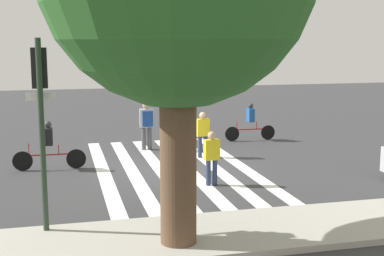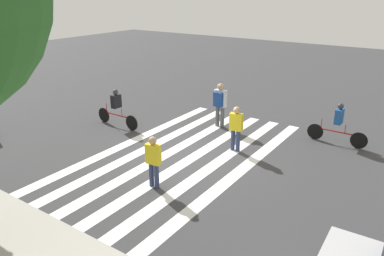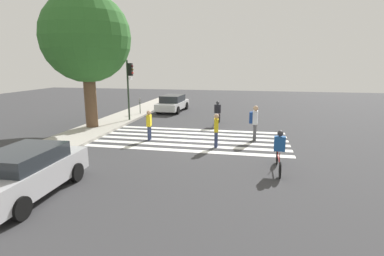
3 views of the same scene
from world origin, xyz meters
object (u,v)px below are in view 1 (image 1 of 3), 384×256
Objects in this scene: pedestrian_adult_yellow_jacket at (212,155)px; traffic_light at (41,99)px; pedestrian_child_with_backpack at (203,132)px; cyclist_mid_street at (49,143)px; cyclist_far_lane at (250,120)px; pedestrian_adult_blue_shirt at (147,122)px.

traffic_light is at bearing 27.25° from pedestrian_adult_yellow_jacket.
cyclist_mid_street is at bearing 179.50° from pedestrian_child_with_backpack.
cyclist_far_lane is (-2.79, -2.70, -0.07)m from pedestrian_child_with_backpack.
pedestrian_adult_yellow_jacket is 5.52m from cyclist_mid_street.
pedestrian_adult_yellow_jacket is (-1.00, 5.43, -0.19)m from pedestrian_adult_blue_shirt.
pedestrian_adult_blue_shirt is 0.84× the size of cyclist_far_lane.
pedestrian_adult_blue_shirt is 1.17× the size of pedestrian_adult_yellow_jacket.
pedestrian_child_with_backpack is (-1.72, 1.80, -0.15)m from pedestrian_adult_blue_shirt.
traffic_light is at bearing 49.51° from cyclist_far_lane.
cyclist_mid_street reaches higher than pedestrian_adult_yellow_jacket.
pedestrian_adult_blue_shirt is at bearing 127.32° from pedestrian_child_with_backpack.
cyclist_mid_street is (8.08, 3.25, 0.00)m from cyclist_far_lane.
cyclist_mid_street is at bearing -89.93° from traffic_light.
cyclist_far_lane is (-3.51, -6.34, -0.03)m from pedestrian_adult_yellow_jacket.
cyclist_far_lane is (-8.08, -9.27, -2.09)m from traffic_light.
cyclist_mid_street is (5.29, 0.54, -0.07)m from pedestrian_child_with_backpack.
cyclist_far_lane is at bearing 37.70° from pedestrian_child_with_backpack.
pedestrian_child_with_backpack is at bearing -171.84° from cyclist_mid_street.
cyclist_mid_street is at bearing -39.54° from pedestrian_adult_yellow_jacket.
pedestrian_adult_blue_shirt is 5.53m from pedestrian_adult_yellow_jacket.
traffic_light is 12.47m from cyclist_far_lane.
pedestrian_adult_yellow_jacket is (0.72, 3.64, -0.03)m from pedestrian_child_with_backpack.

